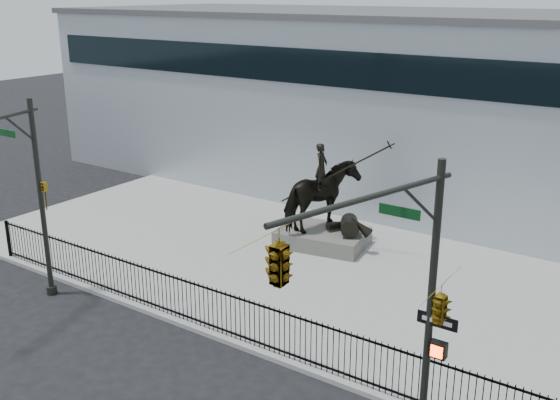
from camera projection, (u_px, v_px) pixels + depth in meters
The scene contains 8 objects.
ground at pixel (196, 356), 19.41m from camera, with size 120.00×120.00×0.00m, color black.
plaza at pixel (319, 273), 24.87m from camera, with size 30.00×12.00×0.15m, color #989895.
building at pixel (452, 108), 33.69m from camera, with size 44.00×14.00×9.00m, color #B3BBC3.
picket_fence at pixel (222, 312), 20.11m from camera, with size 22.10×0.10×1.50m.
statue_plinth at pixel (322, 237), 27.31m from camera, with size 3.55×2.44×0.67m, color #5F5C57.
equestrian_statue at pixel (325, 198), 26.75m from camera, with size 4.50×3.17×3.86m.
traffic_signal_left at pixel (23, 193), 21.33m from camera, with size 1.52×4.84×7.00m.
traffic_signal_right at pixel (366, 284), 12.86m from camera, with size 2.17×6.86×7.00m.
Camera 1 is at (11.73, -12.61, 10.38)m, focal length 42.00 mm.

